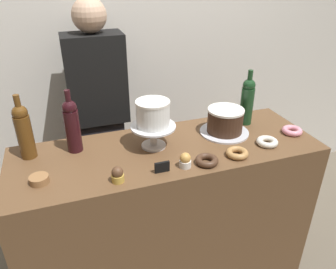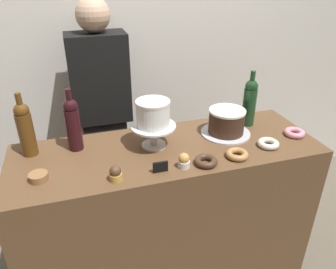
{
  "view_description": "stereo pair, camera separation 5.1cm",
  "coord_description": "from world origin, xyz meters",
  "px_view_note": "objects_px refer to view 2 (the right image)",
  "views": [
    {
      "loc": [
        -0.47,
        -1.38,
        1.76
      ],
      "look_at": [
        0.0,
        0.0,
        0.99
      ],
      "focal_mm": 34.73,
      "sensor_mm": 36.0,
      "label": 1
    },
    {
      "loc": [
        -0.42,
        -1.39,
        1.76
      ],
      "look_at": [
        0.0,
        0.0,
        0.99
      ],
      "focal_mm": 34.73,
      "sensor_mm": 36.0,
      "label": 2
    }
  ],
  "objects_px": {
    "donut_pink": "(295,133)",
    "price_sign_chalkboard": "(160,167)",
    "wine_bottle_green": "(250,102)",
    "donut_chocolate": "(206,161)",
    "donut_sugar": "(268,144)",
    "wine_bottle_dark_red": "(73,123)",
    "cake_stand_pedestal": "(153,132)",
    "wine_bottle_amber": "(25,128)",
    "white_layer_cake": "(153,113)",
    "cookie_stack": "(38,177)",
    "barista_figure": "(104,119)",
    "chocolate_round_cake": "(227,121)",
    "cupcake_caramel": "(184,161)",
    "donut_maple": "(237,154)",
    "cupcake_chocolate": "(116,174)"
  },
  "relations": [
    {
      "from": "donut_pink",
      "to": "price_sign_chalkboard",
      "type": "relative_size",
      "value": 1.6
    },
    {
      "from": "wine_bottle_green",
      "to": "donut_chocolate",
      "type": "distance_m",
      "value": 0.54
    },
    {
      "from": "donut_sugar",
      "to": "price_sign_chalkboard",
      "type": "height_order",
      "value": "price_sign_chalkboard"
    },
    {
      "from": "wine_bottle_green",
      "to": "wine_bottle_dark_red",
      "type": "height_order",
      "value": "same"
    },
    {
      "from": "donut_chocolate",
      "to": "cake_stand_pedestal",
      "type": "bearing_deg",
      "value": 129.17
    },
    {
      "from": "wine_bottle_amber",
      "to": "cake_stand_pedestal",
      "type": "bearing_deg",
      "value": -9.67
    },
    {
      "from": "donut_pink",
      "to": "white_layer_cake",
      "type": "bearing_deg",
      "value": 171.88
    },
    {
      "from": "white_layer_cake",
      "to": "cookie_stack",
      "type": "distance_m",
      "value": 0.61
    },
    {
      "from": "barista_figure",
      "to": "wine_bottle_dark_red",
      "type": "bearing_deg",
      "value": -111.93
    },
    {
      "from": "barista_figure",
      "to": "white_layer_cake",
      "type": "bearing_deg",
      "value": -70.43
    },
    {
      "from": "chocolate_round_cake",
      "to": "donut_chocolate",
      "type": "distance_m",
      "value": 0.35
    },
    {
      "from": "donut_sugar",
      "to": "cookie_stack",
      "type": "xyz_separation_m",
      "value": [
        -1.14,
        0.03,
        0.0
      ]
    },
    {
      "from": "white_layer_cake",
      "to": "cupcake_caramel",
      "type": "relative_size",
      "value": 2.31
    },
    {
      "from": "wine_bottle_dark_red",
      "to": "cake_stand_pedestal",
      "type": "bearing_deg",
      "value": -13.48
    },
    {
      "from": "cookie_stack",
      "to": "price_sign_chalkboard",
      "type": "xyz_separation_m",
      "value": [
        0.53,
        -0.09,
        0.01
      ]
    },
    {
      "from": "chocolate_round_cake",
      "to": "donut_pink",
      "type": "height_order",
      "value": "chocolate_round_cake"
    },
    {
      "from": "wine_bottle_green",
      "to": "cupcake_caramel",
      "type": "relative_size",
      "value": 4.38
    },
    {
      "from": "cupcake_caramel",
      "to": "donut_sugar",
      "type": "height_order",
      "value": "cupcake_caramel"
    },
    {
      "from": "white_layer_cake",
      "to": "chocolate_round_cake",
      "type": "distance_m",
      "value": 0.44
    },
    {
      "from": "wine_bottle_amber",
      "to": "donut_sugar",
      "type": "relative_size",
      "value": 2.91
    },
    {
      "from": "chocolate_round_cake",
      "to": "wine_bottle_amber",
      "type": "distance_m",
      "value": 1.04
    },
    {
      "from": "donut_maple",
      "to": "wine_bottle_dark_red",
      "type": "bearing_deg",
      "value": 157.08
    },
    {
      "from": "wine_bottle_amber",
      "to": "donut_pink",
      "type": "height_order",
      "value": "wine_bottle_amber"
    },
    {
      "from": "cake_stand_pedestal",
      "to": "wine_bottle_amber",
      "type": "height_order",
      "value": "wine_bottle_amber"
    },
    {
      "from": "cake_stand_pedestal",
      "to": "barista_figure",
      "type": "distance_m",
      "value": 0.62
    },
    {
      "from": "cake_stand_pedestal",
      "to": "wine_bottle_green",
      "type": "height_order",
      "value": "wine_bottle_green"
    },
    {
      "from": "wine_bottle_dark_red",
      "to": "donut_pink",
      "type": "relative_size",
      "value": 2.91
    },
    {
      "from": "cake_stand_pedestal",
      "to": "cupcake_chocolate",
      "type": "relative_size",
      "value": 3.11
    },
    {
      "from": "donut_sugar",
      "to": "donut_chocolate",
      "type": "bearing_deg",
      "value": -170.72
    },
    {
      "from": "donut_chocolate",
      "to": "donut_sugar",
      "type": "bearing_deg",
      "value": 9.28
    },
    {
      "from": "wine_bottle_green",
      "to": "donut_pink",
      "type": "distance_m",
      "value": 0.3
    },
    {
      "from": "chocolate_round_cake",
      "to": "wine_bottle_green",
      "type": "bearing_deg",
      "value": 23.11
    },
    {
      "from": "donut_chocolate",
      "to": "price_sign_chalkboard",
      "type": "bearing_deg",
      "value": 179.82
    },
    {
      "from": "white_layer_cake",
      "to": "cupcake_chocolate",
      "type": "height_order",
      "value": "white_layer_cake"
    },
    {
      "from": "donut_sugar",
      "to": "wine_bottle_dark_red",
      "type": "bearing_deg",
      "value": 164.34
    },
    {
      "from": "cupcake_chocolate",
      "to": "chocolate_round_cake",
      "type": "bearing_deg",
      "value": 21.64
    },
    {
      "from": "wine_bottle_amber",
      "to": "donut_maple",
      "type": "xyz_separation_m",
      "value": [
        0.98,
        -0.33,
        -0.13
      ]
    },
    {
      "from": "cupcake_caramel",
      "to": "wine_bottle_green",
      "type": "bearing_deg",
      "value": 32.39
    },
    {
      "from": "chocolate_round_cake",
      "to": "barista_figure",
      "type": "distance_m",
      "value": 0.84
    },
    {
      "from": "price_sign_chalkboard",
      "to": "donut_chocolate",
      "type": "bearing_deg",
      "value": -0.18
    },
    {
      "from": "white_layer_cake",
      "to": "wine_bottle_green",
      "type": "xyz_separation_m",
      "value": [
        0.6,
        0.09,
        -0.04
      ]
    },
    {
      "from": "white_layer_cake",
      "to": "donut_pink",
      "type": "height_order",
      "value": "white_layer_cake"
    },
    {
      "from": "chocolate_round_cake",
      "to": "wine_bottle_dark_red",
      "type": "relative_size",
      "value": 0.61
    },
    {
      "from": "donut_chocolate",
      "to": "wine_bottle_green",
      "type": "bearing_deg",
      "value": 39.32
    },
    {
      "from": "donut_maple",
      "to": "donut_chocolate",
      "type": "height_order",
      "value": "same"
    },
    {
      "from": "wine_bottle_green",
      "to": "donut_maple",
      "type": "relative_size",
      "value": 2.91
    },
    {
      "from": "wine_bottle_dark_red",
      "to": "wine_bottle_amber",
      "type": "xyz_separation_m",
      "value": [
        -0.22,
        0.01,
        0.0
      ]
    },
    {
      "from": "donut_pink",
      "to": "donut_chocolate",
      "type": "relative_size",
      "value": 1.0
    },
    {
      "from": "donut_maple",
      "to": "price_sign_chalkboard",
      "type": "relative_size",
      "value": 1.6
    },
    {
      "from": "cupcake_chocolate",
      "to": "barista_figure",
      "type": "bearing_deg",
      "value": 87.42
    }
  ]
}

